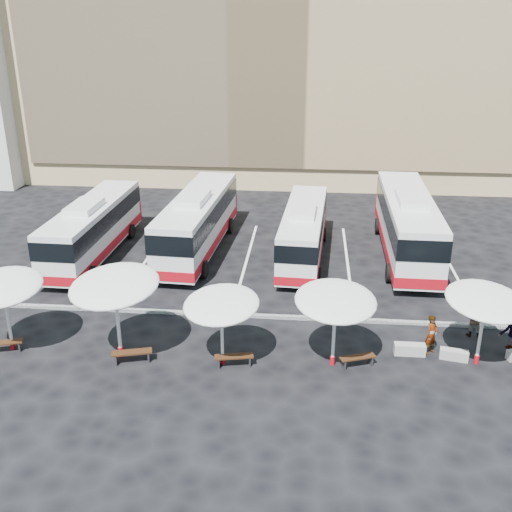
# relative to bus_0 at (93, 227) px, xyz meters

# --- Properties ---
(ground) EXTENTS (120.00, 120.00, 0.00)m
(ground) POSITION_rel_bus_0_xyz_m (9.25, -7.62, -1.84)
(ground) COLOR black
(ground) RESTS_ON ground
(sandstone_building) EXTENTS (42.00, 18.25, 29.60)m
(sandstone_building) POSITION_rel_bus_0_xyz_m (9.25, 24.25, 10.78)
(sandstone_building) COLOR tan
(sandstone_building) RESTS_ON ground
(curb_divider) EXTENTS (34.00, 0.25, 0.15)m
(curb_divider) POSITION_rel_bus_0_xyz_m (9.25, -7.12, -1.77)
(curb_divider) COLOR black
(curb_divider) RESTS_ON ground
(bay_lines) EXTENTS (24.15, 12.00, 0.01)m
(bay_lines) POSITION_rel_bus_0_xyz_m (9.25, 0.38, -1.84)
(bay_lines) COLOR white
(bay_lines) RESTS_ON ground
(bus_0) EXTENTS (2.87, 11.43, 3.61)m
(bus_0) POSITION_rel_bus_0_xyz_m (0.00, 0.00, 0.00)
(bus_0) COLOR silver
(bus_0) RESTS_ON ground
(bus_1) EXTENTS (3.37, 12.34, 3.88)m
(bus_1) POSITION_rel_bus_0_xyz_m (6.11, 1.43, 0.14)
(bus_1) COLOR silver
(bus_1) RESTS_ON ground
(bus_2) EXTENTS (2.94, 10.80, 3.39)m
(bus_2) POSITION_rel_bus_0_xyz_m (12.59, 0.85, -0.11)
(bus_2) COLOR silver
(bus_2) RESTS_ON ground
(bus_3) EXTENTS (3.15, 12.81, 4.05)m
(bus_3) POSITION_rel_bus_0_xyz_m (18.77, 1.92, 0.23)
(bus_3) COLOR silver
(bus_3) RESTS_ON ground
(sunshade_0) EXTENTS (3.54, 3.58, 3.52)m
(sunshade_0) POSITION_rel_bus_0_xyz_m (0.10, -11.08, 1.14)
(sunshade_0) COLOR silver
(sunshade_0) RESTS_ON ground
(sunshade_1) EXTENTS (4.84, 4.87, 3.91)m
(sunshade_1) POSITION_rel_bus_0_xyz_m (5.02, -11.19, 1.47)
(sunshade_1) COLOR silver
(sunshade_1) RESTS_ON ground
(sunshade_2) EXTENTS (3.97, 4.00, 3.26)m
(sunshade_2) POSITION_rel_bus_0_xyz_m (9.47, -11.41, 0.93)
(sunshade_2) COLOR silver
(sunshade_2) RESTS_ON ground
(sunshade_3) EXTENTS (3.93, 3.96, 3.48)m
(sunshade_3) POSITION_rel_bus_0_xyz_m (14.07, -11.03, 1.12)
(sunshade_3) COLOR silver
(sunshade_3) RESTS_ON ground
(sunshade_4) EXTENTS (4.30, 4.33, 3.42)m
(sunshade_4) POSITION_rel_bus_0_xyz_m (20.12, -10.36, 1.06)
(sunshade_4) COLOR silver
(sunshade_4) RESTS_ON ground
(wood_bench_0) EXTENTS (1.62, 0.89, 0.48)m
(wood_bench_0) POSITION_rel_bus_0_xyz_m (-0.13, -11.33, -1.47)
(wood_bench_0) COLOR black
(wood_bench_0) RESTS_ON ground
(wood_bench_1) EXTENTS (1.74, 0.88, 0.51)m
(wood_bench_1) POSITION_rel_bus_0_xyz_m (5.65, -11.64, -1.45)
(wood_bench_1) COLOR black
(wood_bench_1) RESTS_ON ground
(wood_bench_2) EXTENTS (1.66, 0.74, 0.49)m
(wood_bench_2) POSITION_rel_bus_0_xyz_m (9.97, -11.53, -1.47)
(wood_bench_2) COLOR black
(wood_bench_2) RESTS_ON ground
(wood_bench_3) EXTENTS (1.56, 0.90, 0.47)m
(wood_bench_3) POSITION_rel_bus_0_xyz_m (15.10, -11.07, -1.49)
(wood_bench_3) COLOR black
(wood_bench_3) RESTS_ON ground
(conc_bench_0) EXTENTS (1.33, 0.44, 0.50)m
(conc_bench_0) POSITION_rel_bus_0_xyz_m (17.41, -9.91, -1.60)
(conc_bench_0) COLOR gray
(conc_bench_0) RESTS_ON ground
(conc_bench_1) EXTENTS (1.23, 0.63, 0.44)m
(conc_bench_1) POSITION_rel_bus_0_xyz_m (19.23, -10.14, -1.62)
(conc_bench_1) COLOR gray
(conc_bench_1) RESTS_ON ground
(passenger_0) EXTENTS (0.76, 0.77, 1.79)m
(passenger_0) POSITION_rel_bus_0_xyz_m (18.31, -9.70, -0.95)
(passenger_0) COLOR black
(passenger_0) RESTS_ON ground
(passenger_1) EXTENTS (1.00, 0.88, 1.74)m
(passenger_1) POSITION_rel_bus_0_xyz_m (20.50, -8.01, -0.97)
(passenger_1) COLOR black
(passenger_1) RESTS_ON ground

